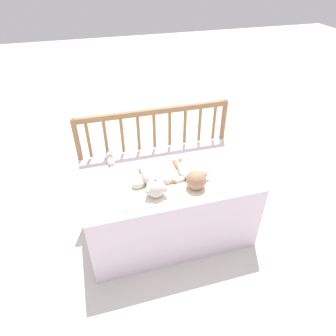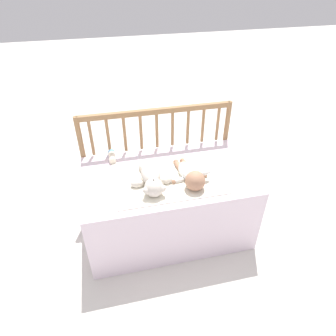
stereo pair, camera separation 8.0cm
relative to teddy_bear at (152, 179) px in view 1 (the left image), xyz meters
name	(u,v)px [view 1 (the left image)]	position (x,y,z in m)	size (l,w,h in m)	color
ground_plane	(168,228)	(0.12, 0.08, -0.56)	(12.00, 12.00, 0.00)	silver
crib_mattress	(168,203)	(0.12, 0.08, -0.30)	(1.10, 0.64, 0.51)	silver
crib_rail	(155,139)	(0.12, 0.42, 0.01)	(1.10, 0.04, 0.81)	#997047
blanket	(168,178)	(0.11, 0.04, -0.05)	(0.68, 0.46, 0.01)	silver
teddy_bear	(152,179)	(0.00, 0.00, 0.00)	(0.26, 0.36, 0.12)	silver
baby	(191,175)	(0.24, -0.02, 0.00)	(0.25, 0.36, 0.12)	white
baby_bottle	(110,158)	(-0.22, 0.34, -0.03)	(0.05, 0.14, 0.05)	#F4E5CC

